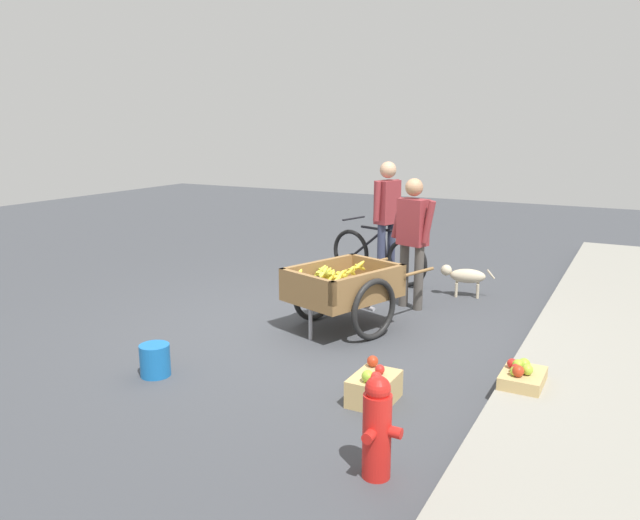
{
  "coord_description": "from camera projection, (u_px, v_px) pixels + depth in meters",
  "views": [
    {
      "loc": [
        5.51,
        3.14,
        2.16
      ],
      "look_at": [
        -0.05,
        0.16,
        0.75
      ],
      "focal_mm": 34.4,
      "sensor_mm": 36.0,
      "label": 1
    }
  ],
  "objects": [
    {
      "name": "apple_crate",
      "position": [
        522.0,
        383.0,
        4.9
      ],
      "size": [
        0.44,
        0.32,
        0.32
      ],
      "color": "tan",
      "rests_on": "ground"
    },
    {
      "name": "cyclist_person",
      "position": [
        387.0,
        211.0,
        8.32
      ],
      "size": [
        0.5,
        0.29,
        1.66
      ],
      "color": "#333851",
      "rests_on": "ground"
    },
    {
      "name": "bicycle",
      "position": [
        377.0,
        256.0,
        8.56
      ],
      "size": [
        0.61,
        1.61,
        0.85
      ],
      "color": "black",
      "rests_on": "ground"
    },
    {
      "name": "plastic_bucket",
      "position": [
        155.0,
        360.0,
        5.34
      ],
      "size": [
        0.26,
        0.26,
        0.28
      ],
      "primitive_type": "cylinder",
      "color": "#1966B2",
      "rests_on": "ground"
    },
    {
      "name": "mixed_fruit_crate",
      "position": [
        374.0,
        387.0,
        4.84
      ],
      "size": [
        0.44,
        0.32,
        0.32
      ],
      "color": "tan",
      "rests_on": "ground"
    },
    {
      "name": "ground_plane",
      "position": [
        305.0,
        327.0,
        6.66
      ],
      "size": [
        24.0,
        24.0,
        0.0
      ],
      "primitive_type": "plane",
      "color": "#3D3F44"
    },
    {
      "name": "vendor_person",
      "position": [
        413.0,
        232.0,
        7.15
      ],
      "size": [
        0.3,
        0.58,
        1.55
      ],
      "color": "#4C4742",
      "rests_on": "ground"
    },
    {
      "name": "dog",
      "position": [
        464.0,
        276.0,
        7.77
      ],
      "size": [
        0.28,
        0.66,
        0.4
      ],
      "color": "beige",
      "rests_on": "ground"
    },
    {
      "name": "fire_hydrant",
      "position": [
        377.0,
        428.0,
        3.76
      ],
      "size": [
        0.25,
        0.25,
        0.67
      ],
      "color": "red",
      "rests_on": "ground"
    },
    {
      "name": "fruit_cart",
      "position": [
        343.0,
        289.0,
        6.49
      ],
      "size": [
        1.81,
        1.24,
        0.71
      ],
      "color": "olive",
      "rests_on": "ground"
    }
  ]
}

